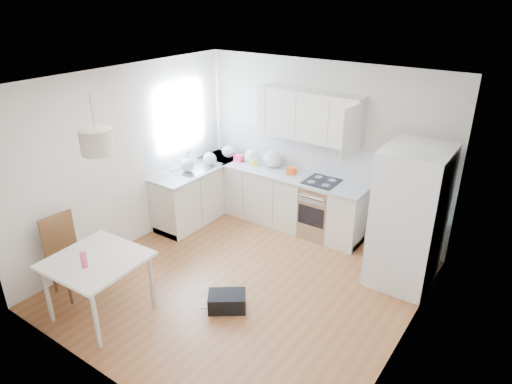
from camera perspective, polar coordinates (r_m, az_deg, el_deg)
floor at (r=6.29m, az=-1.61°, el=-11.39°), size 4.20×4.20×0.00m
ceiling at (r=5.21m, az=-1.96°, el=13.53°), size 4.20×4.20×0.00m
wall_back at (r=7.29m, az=8.12°, el=5.49°), size 4.20×0.00×4.20m
wall_left at (r=6.99m, az=-15.81°, el=3.94°), size 0.00×4.20×4.20m
wall_right at (r=4.81m, az=18.94°, el=-6.04°), size 0.00×4.20×4.20m
window_glassblock at (r=7.60m, az=-9.46°, el=9.32°), size 0.02×1.00×1.00m
cabinets_back at (r=7.66m, az=2.70°, el=-0.69°), size 3.00×0.60×0.88m
cabinets_left at (r=7.88m, az=-7.05°, el=-0.10°), size 0.60×1.80×0.88m
counter_back at (r=7.47m, az=2.77°, el=2.50°), size 3.02×0.64×0.04m
counter_left at (r=7.70m, az=-7.22°, el=3.02°), size 0.64×1.82×0.04m
backsplash_back at (r=7.60m, az=4.00°, el=5.35°), size 3.00×0.01×0.58m
backsplash_left at (r=7.79m, az=-8.97°, el=5.58°), size 0.01×1.80×0.58m
upper_cabinets at (r=7.07m, az=6.67°, el=9.42°), size 1.70×0.32×0.75m
range_oven at (r=7.31m, az=8.01°, el=-2.20°), size 0.50×0.61×0.88m
sink at (r=7.66m, az=-7.47°, el=3.01°), size 0.50×0.80×0.16m
refrigerator at (r=6.24m, az=18.76°, el=-3.00°), size 0.91×0.96×1.89m
dining_table at (r=5.70m, az=-19.28°, el=-8.63°), size 1.04×1.04×0.79m
dining_chair at (r=6.33m, az=-22.14°, el=-7.51°), size 0.47×0.47×1.05m
drink_bottle at (r=5.48m, az=-20.76°, el=-7.73°), size 0.08×0.08×0.24m
gym_bag at (r=5.83m, az=-3.64°, el=-13.48°), size 0.55×0.52×0.21m
pendant_lamp at (r=5.12m, az=-19.29°, el=5.97°), size 0.45×0.45×0.27m
grocery_bag_a at (r=8.06m, az=-3.48°, el=5.09°), size 0.24×0.20×0.21m
grocery_bag_b at (r=7.76m, az=-0.47°, el=4.49°), size 0.27×0.23×0.25m
grocery_bag_c at (r=7.58m, az=2.08°, el=4.16°), size 0.32×0.27×0.29m
grocery_bag_d at (r=7.73m, az=-5.80°, el=4.17°), size 0.24×0.20×0.22m
grocery_bag_e at (r=7.48m, az=-8.59°, el=3.36°), size 0.25×0.21×0.22m
snack_orange at (r=7.34m, az=4.44°, el=2.66°), size 0.19×0.17×0.11m
snack_yellow at (r=7.72m, az=-0.27°, el=3.86°), size 0.19×0.18×0.11m
snack_red at (r=7.87m, az=-2.17°, el=4.25°), size 0.17×0.11×0.11m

